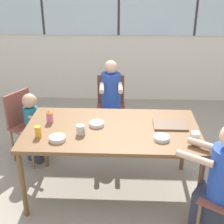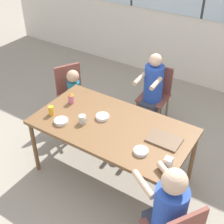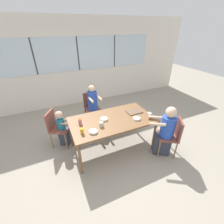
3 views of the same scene
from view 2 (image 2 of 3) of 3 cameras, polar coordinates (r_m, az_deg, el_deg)
The scene contains 16 objects.
ground_plane at distance 3.99m, azimuth -0.00°, elevation -11.24°, with size 16.00×16.00×0.00m, color gray.
wall_back_with_windows at distance 5.42m, azimuth 16.56°, elevation 18.36°, with size 8.40×0.08×2.80m.
dining_table at distance 3.50m, azimuth -0.00°, elevation -3.17°, with size 1.77×0.96×0.78m.
chair_for_man_blue_shirt at distance 4.57m, azimuth 8.08°, elevation 3.94°, with size 0.42×0.42×0.88m.
chair_for_toddler at distance 4.59m, azimuth -7.53°, elevation 4.09°, with size 0.55×0.55×0.88m.
person_woman_green_shirt at distance 2.96m, azimuth 9.82°, elevation -18.62°, with size 0.59×0.52×1.15m.
person_man_blue_shirt at distance 4.44m, azimuth 7.27°, elevation 3.01°, with size 0.31×0.51×1.16m.
person_toddler at distance 4.51m, azimuth -6.75°, elevation 2.30°, with size 0.36×0.31×0.91m.
food_tray_dark at distance 3.30m, azimuth 9.51°, elevation -5.06°, with size 0.34×0.24×0.02m.
coffee_mug at distance 3.48m, azimuth -5.41°, elevation -1.35°, with size 0.09×0.08×0.10m.
sippy_cup at distance 3.81m, azimuth -7.53°, elevation 2.59°, with size 0.07×0.07×0.14m.
juice_glass at distance 3.66m, azimuth -11.07°, elevation 0.27°, with size 0.06×0.06×0.11m.
milk_carton_small at distance 3.00m, azimuth 10.24°, elevation -9.02°, with size 0.07×0.07×0.10m.
bowl_white_shallow at distance 3.53m, azimuth -9.28°, elevation -1.68°, with size 0.16×0.16×0.04m.
bowl_cereal at distance 3.13m, azimuth 5.31°, elevation -7.15°, with size 0.15×0.15×0.04m.
bowl_fruit at distance 3.55m, azimuth -1.74°, elevation -0.88°, with size 0.15×0.15×0.04m.
Camera 2 is at (1.47, -2.29, 2.91)m, focal length 50.00 mm.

